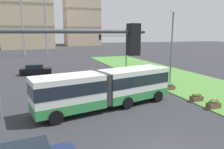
{
  "coord_description": "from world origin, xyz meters",
  "views": [
    {
      "loc": [
        -5.69,
        -7.98,
        6.01
      ],
      "look_at": [
        0.88,
        10.72,
        2.2
      ],
      "focal_mm": 34.15,
      "sensor_mm": 36.0,
      "label": 1
    }
  ],
  "objects": [
    {
      "name": "flower_planter_1",
      "position": [
        7.55,
        4.84,
        0.43
      ],
      "size": [
        1.1,
        0.56,
        0.74
      ],
      "color": "brown",
      "rests_on": "grass_median"
    },
    {
      "name": "car_black_sedan",
      "position": [
        -6.04,
        25.09,
        0.75
      ],
      "size": [
        4.58,
        2.44,
        1.58
      ],
      "color": "black",
      "rests_on": "ground"
    },
    {
      "name": "flower_planter_3",
      "position": [
        7.55,
        10.96,
        0.43
      ],
      "size": [
        1.1,
        0.56,
        0.74
      ],
      "color": "brown",
      "rests_on": "grass_median"
    },
    {
      "name": "grass_median",
      "position": [
        11.95,
        10.0,
        0.04
      ],
      "size": [
        10.0,
        70.0,
        0.08
      ],
      "primitive_type": "cube",
      "color": "#4C8438",
      "rests_on": "ground_plane"
    },
    {
      "name": "streetlight_median",
      "position": [
        9.45,
        13.7,
        4.77
      ],
      "size": [
        0.7,
        0.28,
        8.66
      ],
      "color": "slate",
      "rests_on": "ground"
    },
    {
      "name": "traffic_light_far_right",
      "position": [
        5.64,
        22.0,
        4.11
      ],
      "size": [
        4.52,
        0.28,
        5.91
      ],
      "color": "#474C51",
      "rests_on": "ground"
    },
    {
      "name": "traffic_light_near_left",
      "position": [
        -6.04,
        -3.0,
        4.33
      ],
      "size": [
        4.52,
        0.28,
        6.26
      ],
      "color": "#474C51",
      "rests_on": "ground"
    },
    {
      "name": "articulated_bus",
      "position": [
        -0.57,
        8.1,
        1.65
      ],
      "size": [
        12.04,
        5.04,
        3.0
      ],
      "color": "silver",
      "rests_on": "ground"
    },
    {
      "name": "apartment_tower_centre",
      "position": [
        17.18,
        105.25,
        17.71
      ],
      "size": [
        17.07,
        16.63,
        35.38
      ],
      "color": "#C6B299",
      "rests_on": "ground"
    },
    {
      "name": "flower_planter_4",
      "position": [
        7.55,
        11.67,
        0.43
      ],
      "size": [
        1.1,
        0.56,
        0.74
      ],
      "color": "brown",
      "rests_on": "grass_median"
    },
    {
      "name": "flower_planter_2",
      "position": [
        7.55,
        6.82,
        0.43
      ],
      "size": [
        1.1,
        0.56,
        0.74
      ],
      "color": "brown",
      "rests_on": "grass_median"
    },
    {
      "name": "flower_planter_5",
      "position": [
        7.55,
        15.79,
        0.43
      ],
      "size": [
        1.1,
        0.56,
        0.74
      ],
      "color": "brown",
      "rests_on": "grass_median"
    }
  ]
}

